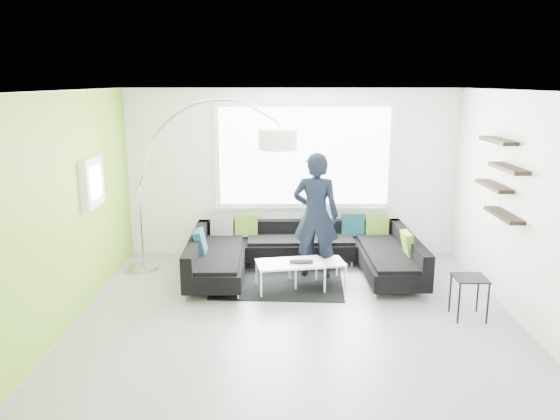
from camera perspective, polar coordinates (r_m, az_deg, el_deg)
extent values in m
plane|color=gray|center=(7.13, 1.61, -10.72)|extent=(5.50, 5.50, 0.00)
cube|color=white|center=(9.14, 1.26, 3.84)|extent=(5.50, 0.04, 2.80)
cube|color=white|center=(4.29, 2.62, -7.22)|extent=(5.50, 0.04, 2.80)
cube|color=white|center=(7.16, -20.90, 0.30)|extent=(0.04, 5.00, 2.80)
cube|color=white|center=(7.30, 23.81, 0.28)|extent=(0.04, 5.00, 2.80)
cube|color=white|center=(6.52, 1.78, 12.40)|extent=(5.50, 5.00, 0.04)
cube|color=#7FB72D|center=(7.15, -20.82, 0.30)|extent=(0.01, 5.00, 2.80)
cube|color=white|center=(9.06, 2.55, 5.66)|extent=(2.96, 0.06, 1.68)
cube|color=white|center=(7.65, -18.96, 2.77)|extent=(0.12, 0.66, 0.66)
cube|color=black|center=(7.56, 22.07, 3.18)|extent=(0.20, 1.24, 0.95)
cube|color=black|center=(8.38, 2.39, -5.68)|extent=(3.45, 2.18, 0.36)
cube|color=black|center=(8.28, 2.42, -3.63)|extent=(3.45, 2.18, 0.27)
cube|color=#4C7219|center=(8.27, 2.42, -3.27)|extent=(3.04, 0.25, 0.38)
cube|color=black|center=(8.10, -0.18, -7.67)|extent=(1.94, 1.46, 0.01)
cube|color=white|center=(7.95, 2.50, -6.59)|extent=(1.32, 0.91, 0.40)
cube|color=black|center=(7.29, 19.10, -8.63)|extent=(0.39, 0.39, 0.54)
imported|color=black|center=(8.16, 3.75, -0.57)|extent=(0.87, 0.72, 1.90)
imported|color=black|center=(7.72, 2.22, -5.54)|extent=(0.34, 0.22, 0.03)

